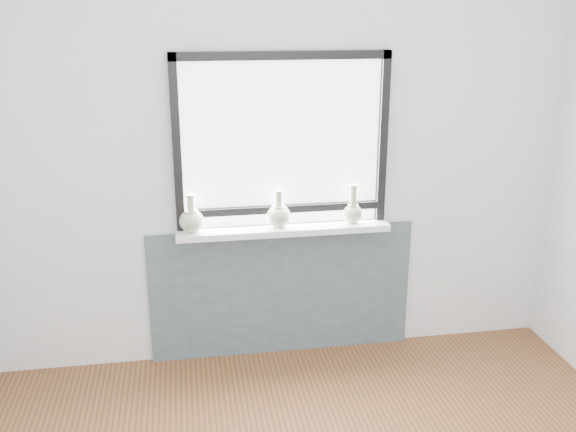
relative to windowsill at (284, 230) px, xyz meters
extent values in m
cube|color=silver|center=(0.00, 0.10, 0.42)|extent=(3.60, 0.02, 2.60)
cube|color=slate|center=(0.00, 0.07, -0.45)|extent=(1.70, 0.03, 0.86)
cube|color=white|center=(0.00, 0.00, 0.00)|extent=(1.32, 0.18, 0.04)
cube|color=black|center=(-0.62, 0.05, 0.55)|extent=(0.05, 0.06, 1.05)
cube|color=black|center=(0.62, 0.05, 0.55)|extent=(0.05, 0.06, 1.05)
cube|color=black|center=(0.00, 0.05, 1.04)|extent=(1.30, 0.06, 0.05)
cube|color=black|center=(0.00, 0.05, 0.12)|extent=(1.20, 0.05, 0.04)
cube|color=white|center=(0.00, 0.08, 0.52)|extent=(1.20, 0.01, 1.00)
cylinder|color=#ADBF92|center=(-0.56, 0.00, 0.02)|extent=(0.07, 0.07, 0.01)
ellipsoid|color=#ADBF92|center=(-0.56, 0.00, 0.09)|extent=(0.15, 0.15, 0.14)
cone|color=#ADBF92|center=(-0.56, 0.00, 0.14)|extent=(0.08, 0.08, 0.03)
cylinder|color=#ADBF92|center=(-0.56, 0.00, 0.19)|extent=(0.04, 0.04, 0.11)
cylinder|color=#ADBF92|center=(-0.56, 0.00, 0.25)|extent=(0.06, 0.06, 0.01)
cylinder|color=#ADBF92|center=(-0.03, 0.00, 0.02)|extent=(0.07, 0.07, 0.01)
ellipsoid|color=#ADBF92|center=(-0.03, 0.00, 0.09)|extent=(0.15, 0.15, 0.14)
cone|color=#ADBF92|center=(-0.03, 0.00, 0.14)|extent=(0.08, 0.08, 0.03)
cylinder|color=#ADBF92|center=(-0.03, 0.00, 0.19)|extent=(0.04, 0.04, 0.10)
cylinder|color=#ADBF92|center=(-0.03, 0.00, 0.25)|extent=(0.05, 0.05, 0.01)
cylinder|color=#ADBF92|center=(0.44, 0.01, 0.02)|extent=(0.06, 0.06, 0.01)
ellipsoid|color=#ADBF92|center=(0.44, 0.01, 0.08)|extent=(0.13, 0.13, 0.12)
cone|color=#ADBF92|center=(0.44, 0.01, 0.12)|extent=(0.07, 0.07, 0.03)
cylinder|color=#ADBF92|center=(0.44, 0.01, 0.19)|extent=(0.05, 0.05, 0.14)
cylinder|color=#ADBF92|center=(0.44, 0.01, 0.26)|extent=(0.06, 0.06, 0.01)
camera|label=1|loc=(-0.59, -3.69, 1.31)|focal=40.00mm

